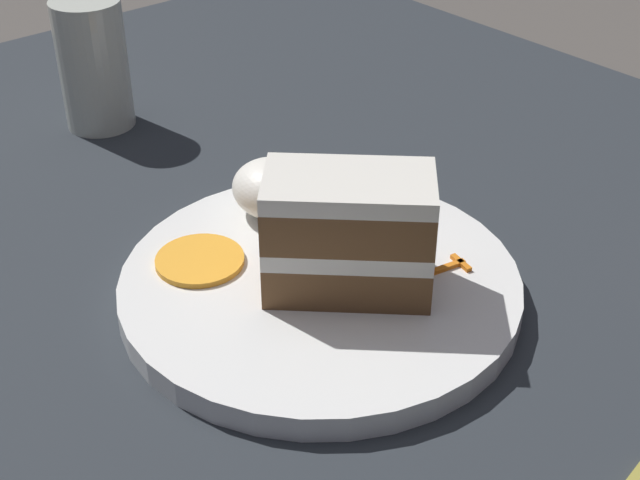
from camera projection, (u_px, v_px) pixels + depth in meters
ground_plane at (383, 339)px, 0.59m from camera, size 6.00×6.00×0.00m
dining_table at (384, 327)px, 0.58m from camera, size 1.24×0.92×0.02m
plate at (320, 286)px, 0.59m from camera, size 0.26×0.26×0.02m
cake_slice at (348, 233)px, 0.55m from camera, size 0.11×0.12×0.08m
cream_dollop at (274, 188)px, 0.64m from camera, size 0.06×0.06×0.04m
orange_garnish at (200, 260)px, 0.60m from camera, size 0.06×0.06×0.00m
carrot_shreds_scatter at (405, 238)px, 0.62m from camera, size 0.14×0.03×0.00m
drinking_glass at (92, 74)px, 0.78m from camera, size 0.06×0.06×0.11m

